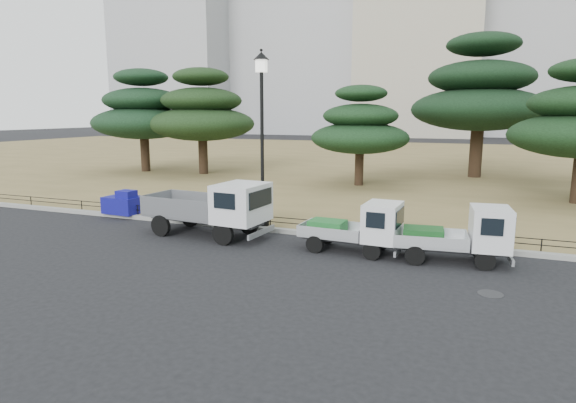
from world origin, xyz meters
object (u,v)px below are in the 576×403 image
at_px(truck_kei_rear, 460,235).
at_px(street_lamp, 262,110).
at_px(truck_kei_front, 358,227).
at_px(tarp_pile, 124,204).
at_px(truck_large, 213,206).

distance_m(truck_kei_rear, street_lamp, 8.09).
xyz_separation_m(truck_kei_front, street_lamp, (-4.05, 1.77, 3.60)).
bearing_deg(tarp_pile, truck_kei_front, -9.30).
distance_m(truck_large, truck_kei_rear, 8.27).
bearing_deg(truck_large, truck_kei_rear, 4.66).
bearing_deg(street_lamp, truck_kei_front, -23.61).
height_order(truck_kei_front, truck_kei_rear, truck_kei_rear).
distance_m(street_lamp, tarp_pile, 7.48).
relative_size(street_lamp, tarp_pile, 4.05).
relative_size(truck_kei_front, truck_kei_rear, 0.95).
xyz_separation_m(truck_kei_front, tarp_pile, (-10.46, 1.71, -0.27)).
height_order(truck_kei_front, street_lamp, street_lamp).
bearing_deg(truck_large, tarp_pile, 168.36).
relative_size(truck_large, street_lamp, 0.73).
bearing_deg(truck_large, street_lamp, 58.56).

